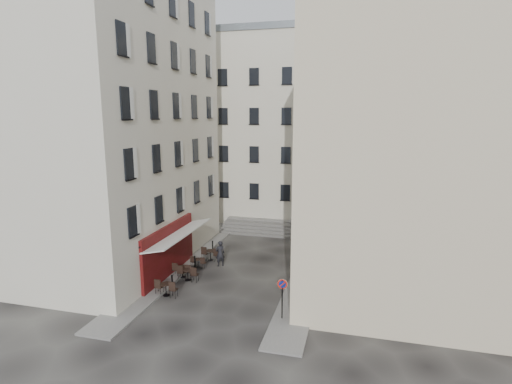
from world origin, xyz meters
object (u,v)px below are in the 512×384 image
(no_parking_sign, at_px, (282,291))
(bistro_table_b, at_px, (188,273))
(bistro_table_a, at_px, (166,288))
(pedestrian, at_px, (220,253))

(no_parking_sign, height_order, bistro_table_b, no_parking_sign)
(bistro_table_a, distance_m, pedestrian, 5.61)
(bistro_table_a, bearing_deg, bistro_table_b, 82.49)
(bistro_table_b, bearing_deg, bistro_table_a, -97.51)
(pedestrian, bearing_deg, bistro_table_a, 35.81)
(bistro_table_a, relative_size, bistro_table_b, 1.00)
(no_parking_sign, bearing_deg, bistro_table_b, 153.43)
(no_parking_sign, bearing_deg, bistro_table_a, 171.76)
(no_parking_sign, xyz_separation_m, bistro_table_a, (-7.19, 1.08, -1.11))
(no_parking_sign, height_order, pedestrian, no_parking_sign)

